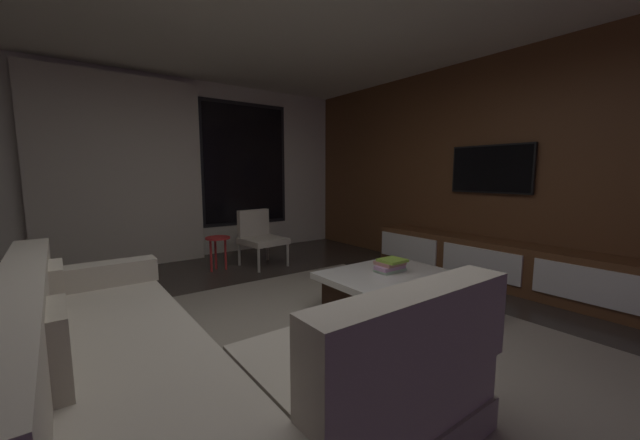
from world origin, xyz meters
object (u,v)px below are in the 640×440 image
Objects in this scene: mounted_tv at (491,169)px; media_console at (493,263)px; coffee_table at (397,294)px; sectional_couch at (175,371)px; accent_chair_near_window at (260,235)px; side_stool at (218,243)px; book_stack_on_coffee_table at (390,265)px.

media_console is at bearing -132.40° from mounted_tv.
mounted_tv is at bearing 4.17° from coffee_table.
sectional_couch is 3.21× the size of accent_chair_near_window.
coffee_table is (2.05, 0.32, -0.10)m from sectional_couch.
accent_chair_near_window is at bearing -4.53° from side_stool.
side_stool reaches higher than coffee_table.
book_stack_on_coffee_table is at bearing 12.46° from sectional_couch.
side_stool is 3.58m from mounted_tv.
sectional_couch is at bearing -114.58° from side_stool.
sectional_couch reaches higher than media_console.
coffee_table is 1.59m from media_console.
book_stack_on_coffee_table is 0.39× the size of accent_chair_near_window.
mounted_tv is (3.81, 0.45, 1.06)m from sectional_couch.
sectional_couch is 5.43× the size of side_stool.
sectional_couch is 0.81× the size of media_console.
mounted_tv is (2.55, -2.31, 0.98)m from side_stool.
sectional_couch is 2.16m from book_stack_on_coffee_table.
accent_chair_near_window reaches higher than book_stack_on_coffee_table.
sectional_couch reaches higher than accent_chair_near_window.
coffee_table is 2.12m from mounted_tv.
book_stack_on_coffee_table is (0.06, 0.15, 0.23)m from coffee_table.
accent_chair_near_window reaches higher than side_stool.
side_stool is at bearing 137.83° from mounted_tv.
sectional_couch is 2.16× the size of coffee_table.
side_stool is (-0.85, 2.29, -0.05)m from book_stack_on_coffee_table.
accent_chair_near_window is at bearing 130.81° from mounted_tv.
sectional_couch is at bearing -167.54° from book_stack_on_coffee_table.
coffee_table is at bearing 8.87° from sectional_couch.
book_stack_on_coffee_table is (2.11, 0.47, 0.13)m from sectional_couch.
coffee_table is 1.16× the size of mounted_tv.
side_stool is 0.46× the size of mounted_tv.
sectional_couch is 3.98m from mounted_tv.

